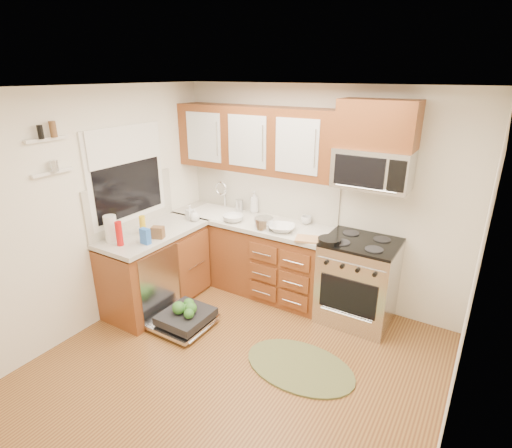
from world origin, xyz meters
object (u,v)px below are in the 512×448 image
Objects in this scene: range at (358,281)px; skillet at (330,240)px; dishwasher at (183,319)px; bowl_a at (282,228)px; bowl_b at (233,218)px; rug at (300,367)px; upper_cabinets at (255,139)px; sink at (215,221)px; paper_towel_roll at (111,229)px; cup at (306,220)px; stock_pot at (264,223)px; microwave at (373,169)px; cutting_board at (310,239)px.

skillet reaches higher than range.
dishwasher is 1.48m from bowl_a.
bowl_b is (0.01, 0.97, 0.86)m from dishwasher.
rug is 1.50m from bowl_a.
upper_cabinets reaches higher than bowl_a.
bowl_a is at bearing -6.50° from sink.
skillet is 0.61m from bowl_a.
bowl_a reaches higher than sink.
range is 3.30× the size of paper_towel_roll.
bowl_a is at bearing -111.35° from cup.
sink is 5.04× the size of cup.
sink is at bearing 168.73° from stock_pot.
microwave is 2.78m from paper_towel_roll.
cup is (-0.46, 0.43, 0.00)m from skillet.
cup reaches higher than cutting_board.
range is 1.53× the size of sink.
rug is 1.70m from cup.
microwave is at bearing 32.52° from paper_towel_roll.
cup is (-0.24, 0.43, 0.04)m from cutting_board.
upper_cabinets is 1.48m from skillet.
range is 0.89× the size of rug.
cutting_board is (1.43, -0.20, 0.14)m from sink.
cup is (-0.74, 0.22, 0.50)m from range.
stock_pot is at bearing 64.83° from dishwasher.
cutting_board is (1.04, 0.92, 0.84)m from dishwasher.
cup reaches higher than bowl_a.
stock_pot is at bearing 177.80° from skillet.
stock_pot reaches higher than bowl_a.
rug is 2.37m from paper_towel_roll.
upper_cabinets is 2.19m from dishwasher.
stock_pot is at bearing -2.07° from bowl_b.
upper_cabinets is at bearing 16.45° from sink.
microwave is (1.41, -0.02, -0.18)m from upper_cabinets.
upper_cabinets is 1.09m from bowl_a.
sink is at bearing 75.19° from paper_towel_roll.
bowl_a is at bearing -164.18° from microwave.
stock_pot is (-0.81, 0.03, 0.02)m from skillet.
upper_cabinets is 1.92× the size of rug.
range reaches higher than cutting_board.
cup is at bearing 59.47° from dishwasher.
sink is 2.81× the size of stock_pot.
bowl_a is (-0.88, -0.13, 0.49)m from range.
dishwasher is at bearing -115.17° from stock_pot.
bowl_a reaches higher than dishwasher.
range is 3.89× the size of skillet.
stock_pot is 0.77× the size of bowl_a.
range is 0.71m from cutting_board.
skillet reaches higher than cutting_board.
cup reaches higher than rug.
microwave reaches higher than paper_towel_roll.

